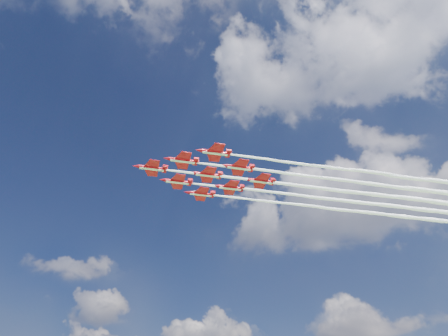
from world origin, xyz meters
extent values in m
cylinder|color=#B70A17|center=(-6.39, -15.52, 87.92)|extent=(7.06, 6.31, 1.15)
cone|color=#B70A17|center=(-10.34, -18.92, 87.92)|extent=(2.33, 2.23, 1.15)
cone|color=#B70A17|center=(-2.69, -12.32, 87.92)|extent=(1.86, 1.81, 1.04)
ellipsoid|color=black|center=(-7.97, -16.88, 88.39)|extent=(2.26, 2.13, 0.75)
cube|color=#B70A17|center=(-6.00, -15.18, 87.87)|extent=(8.78, 9.44, 0.15)
cube|color=#B70A17|center=(-3.24, -12.79, 87.92)|extent=(3.55, 3.79, 0.13)
cube|color=#B70A17|center=(-3.08, -12.66, 88.86)|extent=(1.36, 1.20, 1.88)
cube|color=white|center=(-6.39, -15.52, 87.40)|extent=(6.53, 5.81, 0.13)
cylinder|color=#B70A17|center=(4.81, -14.36, 87.92)|extent=(7.06, 6.31, 1.15)
cone|color=#B70A17|center=(0.87, -17.77, 87.92)|extent=(2.33, 2.23, 1.15)
cone|color=#B70A17|center=(8.52, -11.17, 87.92)|extent=(1.86, 1.81, 1.04)
ellipsoid|color=black|center=(3.24, -15.73, 88.39)|extent=(2.26, 2.13, 0.75)
cube|color=#B70A17|center=(5.21, -14.02, 87.87)|extent=(8.78, 9.44, 0.15)
cube|color=#B70A17|center=(7.97, -11.64, 87.92)|extent=(3.55, 3.79, 0.13)
cube|color=#B70A17|center=(8.13, -11.51, 88.86)|extent=(1.36, 1.20, 1.88)
cube|color=white|center=(4.81, -14.36, 87.40)|extent=(6.53, 5.81, 0.13)
cylinder|color=#B70A17|center=(-3.60, -4.60, 87.92)|extent=(7.06, 6.31, 1.15)
cone|color=#B70A17|center=(-7.55, -8.00, 87.92)|extent=(2.33, 2.23, 1.15)
cone|color=#B70A17|center=(0.10, -1.40, 87.92)|extent=(1.86, 1.81, 1.04)
ellipsoid|color=black|center=(-5.18, -5.96, 88.39)|extent=(2.26, 2.13, 0.75)
cube|color=#B70A17|center=(-3.21, -4.26, 87.87)|extent=(8.78, 9.44, 0.15)
cube|color=#B70A17|center=(-0.45, -1.88, 87.92)|extent=(3.55, 3.79, 0.13)
cube|color=#B70A17|center=(-0.29, -1.74, 88.86)|extent=(1.36, 1.20, 1.88)
cube|color=white|center=(-3.60, -4.60, 87.40)|extent=(6.53, 5.81, 0.13)
cylinder|color=#B70A17|center=(16.02, -13.21, 87.92)|extent=(7.06, 6.31, 1.15)
cone|color=#B70A17|center=(12.08, -16.61, 87.92)|extent=(2.33, 2.23, 1.15)
cone|color=#B70A17|center=(19.73, -10.02, 87.92)|extent=(1.86, 1.81, 1.04)
ellipsoid|color=black|center=(14.44, -14.57, 88.39)|extent=(2.26, 2.13, 0.75)
cube|color=#B70A17|center=(16.42, -12.87, 87.87)|extent=(8.78, 9.44, 0.15)
cube|color=#B70A17|center=(19.18, -10.49, 87.92)|extent=(3.55, 3.79, 0.13)
cube|color=#B70A17|center=(19.34, -10.36, 88.86)|extent=(1.36, 1.20, 1.88)
cube|color=white|center=(16.02, -13.21, 87.40)|extent=(6.53, 5.81, 0.13)
cylinder|color=#B70A17|center=(7.60, -3.45, 87.92)|extent=(7.06, 6.31, 1.15)
cone|color=#B70A17|center=(3.66, -6.85, 87.92)|extent=(2.33, 2.23, 1.15)
cone|color=#B70A17|center=(11.31, -0.25, 87.92)|extent=(1.86, 1.81, 1.04)
ellipsoid|color=black|center=(6.03, -4.81, 88.39)|extent=(2.26, 2.13, 0.75)
cube|color=#B70A17|center=(8.00, -3.11, 87.87)|extent=(8.78, 9.44, 0.15)
cube|color=#B70A17|center=(10.76, -0.73, 87.92)|extent=(3.55, 3.79, 0.13)
cube|color=#B70A17|center=(10.92, -0.59, 88.86)|extent=(1.36, 1.20, 1.88)
cube|color=white|center=(7.60, -3.45, 87.40)|extent=(6.53, 5.81, 0.13)
cylinder|color=#B70A17|center=(-0.81, 6.32, 87.92)|extent=(7.06, 6.31, 1.15)
cone|color=#B70A17|center=(-4.76, 2.92, 87.92)|extent=(2.33, 2.23, 1.15)
cone|color=#B70A17|center=(2.90, 9.51, 87.92)|extent=(1.86, 1.81, 1.04)
ellipsoid|color=black|center=(-2.39, 4.96, 88.39)|extent=(2.26, 2.13, 0.75)
cube|color=#B70A17|center=(-0.42, 6.66, 87.87)|extent=(8.78, 9.44, 0.15)
cube|color=#B70A17|center=(2.34, 9.04, 87.92)|extent=(3.55, 3.79, 0.13)
cube|color=#B70A17|center=(2.50, 9.17, 88.86)|extent=(1.36, 1.20, 1.88)
cube|color=white|center=(-0.81, 6.32, 87.40)|extent=(6.53, 5.81, 0.13)
cylinder|color=#B70A17|center=(18.81, -2.30, 87.92)|extent=(7.06, 6.31, 1.15)
cone|color=#B70A17|center=(14.87, -5.70, 87.92)|extent=(2.33, 2.23, 1.15)
cone|color=#B70A17|center=(22.52, 0.90, 87.92)|extent=(1.86, 1.81, 1.04)
ellipsoid|color=black|center=(17.23, -3.66, 88.39)|extent=(2.26, 2.13, 0.75)
cube|color=#B70A17|center=(19.21, -1.96, 87.87)|extent=(8.78, 9.44, 0.15)
cube|color=#B70A17|center=(21.97, 0.42, 87.92)|extent=(3.55, 3.79, 0.13)
cube|color=#B70A17|center=(22.13, 0.56, 88.86)|extent=(1.36, 1.20, 1.88)
cube|color=white|center=(18.81, -2.30, 87.40)|extent=(6.53, 5.81, 0.13)
cylinder|color=#B70A17|center=(10.39, 7.47, 87.92)|extent=(7.06, 6.31, 1.15)
cone|color=#B70A17|center=(6.45, 4.07, 87.92)|extent=(2.33, 2.23, 1.15)
cone|color=#B70A17|center=(14.10, 10.67, 87.92)|extent=(1.86, 1.81, 1.04)
ellipsoid|color=black|center=(8.82, 6.11, 88.39)|extent=(2.26, 2.13, 0.75)
cube|color=#B70A17|center=(10.79, 7.81, 87.87)|extent=(8.78, 9.44, 0.15)
cube|color=#B70A17|center=(13.55, 10.19, 87.92)|extent=(3.55, 3.79, 0.13)
cube|color=#B70A17|center=(13.71, 10.33, 88.86)|extent=(1.36, 1.20, 1.88)
cube|color=white|center=(10.39, 7.47, 87.40)|extent=(6.53, 5.81, 0.13)
cylinder|color=#B70A17|center=(21.60, 8.62, 87.92)|extent=(7.06, 6.31, 1.15)
cone|color=#B70A17|center=(17.66, 5.22, 87.92)|extent=(2.33, 2.23, 1.15)
cone|color=#B70A17|center=(25.31, 11.82, 87.92)|extent=(1.86, 1.81, 1.04)
ellipsoid|color=black|center=(20.02, 7.26, 88.39)|extent=(2.26, 2.13, 0.75)
cube|color=#B70A17|center=(22.00, 8.96, 87.87)|extent=(8.78, 9.44, 0.15)
cube|color=#B70A17|center=(24.76, 11.34, 87.92)|extent=(3.55, 3.79, 0.13)
cube|color=#B70A17|center=(24.92, 11.48, 88.86)|extent=(1.36, 1.20, 1.88)
cube|color=white|center=(21.60, 8.62, 87.40)|extent=(6.53, 5.81, 0.13)
camera|label=1|loc=(70.34, -107.80, 8.54)|focal=35.00mm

